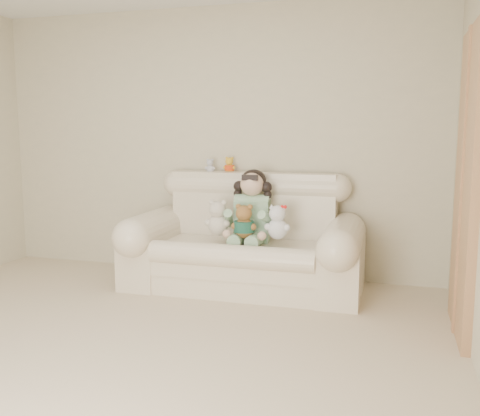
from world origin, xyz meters
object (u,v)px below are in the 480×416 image
seated_child (252,205)px  cream_teddy (218,214)px  white_cat (278,218)px  sofa (243,232)px  brown_teddy (244,218)px

seated_child → cream_teddy: bearing=-152.0°
white_cat → sofa: bearing=171.2°
brown_teddy → white_cat: white_cat is taller
seated_child → white_cat: seated_child is taller
brown_teddy → white_cat: 0.29m
seated_child → brown_teddy: size_ratio=1.92×
sofa → seated_child: size_ratio=3.15×
white_cat → cream_teddy: bearing=-171.7°
sofa → brown_teddy: 0.23m
brown_teddy → white_cat: bearing=10.2°
sofa → white_cat: (0.34, -0.12, 0.16)m
seated_child → sofa: bearing=-133.6°
seated_child → brown_teddy: 0.25m
cream_teddy → brown_teddy: bearing=-10.3°
cream_teddy → sofa: bearing=27.9°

